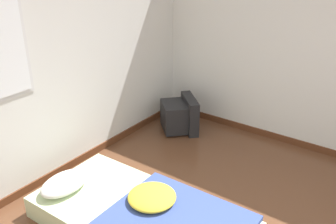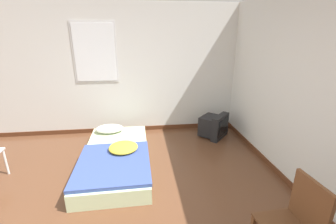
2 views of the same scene
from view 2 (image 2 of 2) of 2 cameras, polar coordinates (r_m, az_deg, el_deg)
wall_back at (r=4.71m, az=-13.14°, el=9.98°), size 7.33×0.08×2.60m
mattress_bed at (r=3.76m, az=-13.07°, el=-10.88°), size 1.04×2.05×0.37m
crt_tv at (r=4.68m, az=11.55°, el=-3.46°), size 0.67×0.67×0.48m
wooden_chair at (r=2.39m, az=30.06°, el=-22.51°), size 0.44×0.44×0.86m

